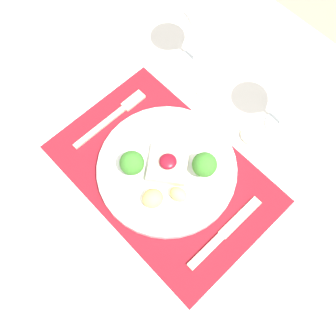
{
  "coord_description": "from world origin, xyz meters",
  "views": [
    {
      "loc": [
        0.23,
        -0.21,
        1.54
      ],
      "look_at": [
        0.0,
        0.01,
        0.78
      ],
      "focal_mm": 42.0,
      "sensor_mm": 36.0,
      "label": 1
    }
  ],
  "objects": [
    {
      "name": "wine_glass_far",
      "position": [
        -0.16,
        0.26,
        0.9
      ],
      "size": [
        0.09,
        0.09,
        0.19
      ],
      "color": "white",
      "rests_on": "dining_table"
    },
    {
      "name": "placemat",
      "position": [
        0.0,
        0.0,
        0.76
      ],
      "size": [
        0.47,
        0.31,
        0.0
      ],
      "primitive_type": "cube",
      "color": "maroon",
      "rests_on": "dining_table"
    },
    {
      "name": "knife",
      "position": [
        0.18,
        -0.01,
        0.77
      ],
      "size": [
        0.02,
        0.2,
        0.01
      ],
      "rotation": [
        0.0,
        0.0,
        0.02
      ],
      "color": "beige",
      "rests_on": "placemat"
    },
    {
      "name": "spoon",
      "position": [
        0.04,
        0.2,
        0.77
      ],
      "size": [
        0.18,
        0.04,
        0.01
      ],
      "rotation": [
        0.0,
        0.0,
        -0.01
      ],
      "color": "beige",
      "rests_on": "dining_table"
    },
    {
      "name": "wine_glass_near",
      "position": [
        0.09,
        0.27,
        0.89
      ],
      "size": [
        0.09,
        0.09,
        0.18
      ],
      "color": "white",
      "rests_on": "dining_table"
    },
    {
      "name": "dining_table",
      "position": [
        0.0,
        0.0,
        0.68
      ],
      "size": [
        1.48,
        1.09,
        0.76
      ],
      "color": "white",
      "rests_on": "ground_plane"
    },
    {
      "name": "dinner_plate",
      "position": [
        0.01,
        0.01,
        0.78
      ],
      "size": [
        0.3,
        0.3,
        0.08
      ],
      "color": "white",
      "rests_on": "placemat"
    },
    {
      "name": "fork",
      "position": [
        -0.18,
        0.02,
        0.77
      ],
      "size": [
        0.02,
        0.2,
        0.01
      ],
      "rotation": [
        0.0,
        0.0,
        -0.01
      ],
      "color": "beige",
      "rests_on": "placemat"
    },
    {
      "name": "ground_plane",
      "position": [
        0.0,
        0.0,
        0.0
      ],
      "size": [
        8.0,
        8.0,
        0.0
      ],
      "primitive_type": "plane",
      "color": "gray"
    }
  ]
}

